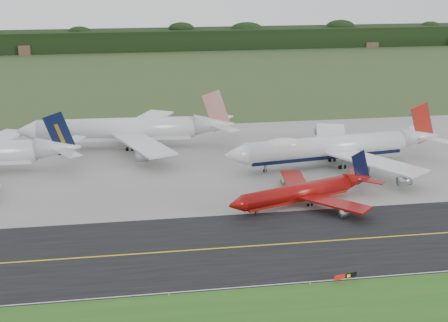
% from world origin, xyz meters
% --- Properties ---
extents(ground, '(600.00, 600.00, 0.00)m').
position_xyz_m(ground, '(0.00, 0.00, 0.00)').
color(ground, '#344821').
rests_on(ground, ground).
extents(taxiway, '(400.00, 32.00, 0.02)m').
position_xyz_m(taxiway, '(0.00, -4.00, 0.01)').
color(taxiway, black).
rests_on(taxiway, ground).
extents(apron, '(400.00, 78.00, 0.01)m').
position_xyz_m(apron, '(0.00, 51.00, 0.01)').
color(apron, gray).
rests_on(apron, ground).
extents(taxiway_centreline, '(400.00, 0.40, 0.00)m').
position_xyz_m(taxiway_centreline, '(0.00, -4.00, 0.03)').
color(taxiway_centreline, yellow).
rests_on(taxiway_centreline, taxiway).
extents(taxiway_edge_line, '(400.00, 0.25, 0.00)m').
position_xyz_m(taxiway_edge_line, '(0.00, -19.50, 0.03)').
color(taxiway_edge_line, silver).
rests_on(taxiway_edge_line, taxiway).
extents(horizon_treeline, '(700.00, 25.00, 12.00)m').
position_xyz_m(horizon_treeline, '(0.00, 273.76, 5.47)').
color(horizon_treeline, black).
rests_on(horizon_treeline, ground).
extents(jet_ba_747, '(63.21, 51.91, 15.90)m').
position_xyz_m(jet_ba_747, '(22.77, 41.43, 5.41)').
color(jet_ba_747, silver).
rests_on(jet_ba_747, ground).
extents(jet_red_737, '(37.93, 30.07, 10.53)m').
position_xyz_m(jet_red_737, '(7.71, 16.13, 2.91)').
color(jet_red_737, maroon).
rests_on(jet_red_737, ground).
extents(jet_star_tail, '(63.69, 53.31, 16.81)m').
position_xyz_m(jet_star_tail, '(-31.73, 67.07, 5.60)').
color(jet_star_tail, silver).
rests_on(jet_star_tail, ground).
extents(taxiway_sign, '(4.41, 1.18, 1.50)m').
position_xyz_m(taxiway_sign, '(4.81, -20.32, 1.05)').
color(taxiway_sign, slate).
rests_on(taxiway_sign, ground).
extents(edge_marker_left, '(0.16, 0.16, 0.50)m').
position_xyz_m(edge_marker_left, '(-26.02, -20.50, 0.25)').
color(edge_marker_left, yellow).
rests_on(edge_marker_left, ground).
extents(edge_marker_center, '(0.16, 0.16, 0.50)m').
position_xyz_m(edge_marker_center, '(-1.60, -20.50, 0.25)').
color(edge_marker_center, yellow).
rests_on(edge_marker_center, ground).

